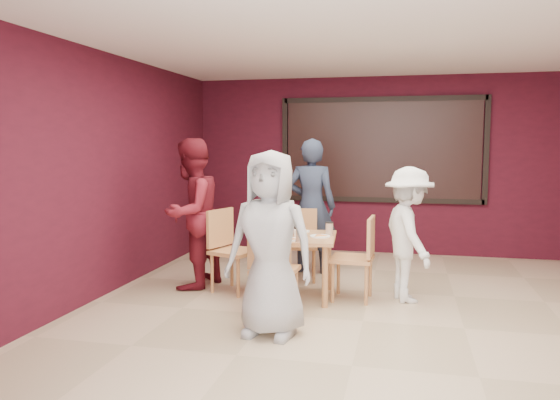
% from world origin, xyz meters
% --- Properties ---
extents(floor, '(7.00, 7.00, 0.00)m').
position_xyz_m(floor, '(0.00, 0.00, 0.00)').
color(floor, tan).
rests_on(floor, ground).
extents(window_blinds, '(3.00, 0.02, 1.50)m').
position_xyz_m(window_blinds, '(0.00, 3.45, 1.65)').
color(window_blinds, black).
extents(dining_table, '(0.98, 0.98, 0.86)m').
position_xyz_m(dining_table, '(-0.83, 0.69, 0.63)').
color(dining_table, '#BC774D').
rests_on(dining_table, floor).
extents(chair_front, '(0.47, 0.47, 0.93)m').
position_xyz_m(chair_front, '(-0.91, -0.03, 0.52)').
color(chair_front, tan).
rests_on(chair_front, floor).
extents(chair_back, '(0.51, 0.51, 0.90)m').
position_xyz_m(chair_back, '(-0.94, 1.55, 0.51)').
color(chair_back, tan).
rests_on(chair_back, floor).
extents(chair_left, '(0.60, 0.60, 0.97)m').
position_xyz_m(chair_left, '(-1.65, 0.78, 0.55)').
color(chair_left, tan).
rests_on(chair_left, floor).
extents(chair_right, '(0.48, 0.48, 0.94)m').
position_xyz_m(chair_right, '(-0.10, 0.73, 0.53)').
color(chair_right, tan).
rests_on(chair_right, floor).
extents(diner_front, '(0.89, 0.64, 1.70)m').
position_xyz_m(diner_front, '(-0.80, -0.57, 0.85)').
color(diner_front, '#A9A9A9').
rests_on(diner_front, floor).
extents(diner_back, '(0.67, 0.45, 1.82)m').
position_xyz_m(diner_back, '(-0.86, 1.93, 0.91)').
color(diner_back, '#283248').
rests_on(diner_back, floor).
extents(diner_left, '(0.87, 1.01, 1.82)m').
position_xyz_m(diner_left, '(-2.15, 0.84, 0.91)').
color(diner_left, maroon).
rests_on(diner_left, floor).
extents(diner_right, '(0.86, 1.10, 1.50)m').
position_xyz_m(diner_right, '(0.43, 0.83, 0.75)').
color(diner_right, white).
rests_on(diner_right, floor).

